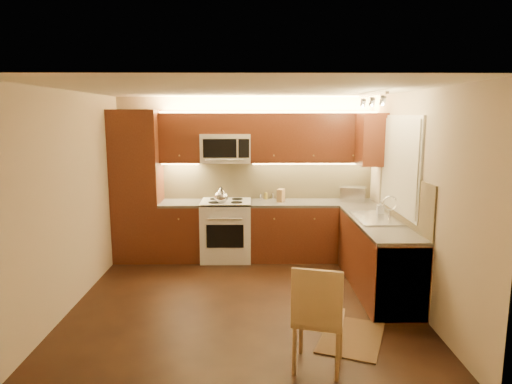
{
  "coord_description": "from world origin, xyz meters",
  "views": [
    {
      "loc": [
        0.09,
        -5.13,
        2.22
      ],
      "look_at": [
        0.15,
        0.55,
        1.25
      ],
      "focal_mm": 31.7,
      "sensor_mm": 36.0,
      "label": 1
    }
  ],
  "objects_px": {
    "kettle": "(221,195)",
    "knife_block": "(281,195)",
    "soap_bottle": "(380,207)",
    "toaster_oven": "(353,194)",
    "stove": "(226,230)",
    "microwave": "(226,148)",
    "sink": "(376,213)",
    "dining_chair": "(319,315)"
  },
  "relations": [
    {
      "from": "kettle",
      "to": "knife_block",
      "type": "xyz_separation_m",
      "value": [
        0.91,
        0.22,
        -0.05
      ]
    },
    {
      "from": "knife_block",
      "to": "soap_bottle",
      "type": "height_order",
      "value": "knife_block"
    },
    {
      "from": "toaster_oven",
      "to": "kettle",
      "type": "bearing_deg",
      "value": -156.82
    },
    {
      "from": "stove",
      "to": "microwave",
      "type": "bearing_deg",
      "value": 90.0
    },
    {
      "from": "soap_bottle",
      "to": "toaster_oven",
      "type": "bearing_deg",
      "value": 99.01
    },
    {
      "from": "stove",
      "to": "sink",
      "type": "bearing_deg",
      "value": -29.36
    },
    {
      "from": "stove",
      "to": "dining_chair",
      "type": "xyz_separation_m",
      "value": [
        0.98,
        -3.09,
        0.02
      ]
    },
    {
      "from": "toaster_oven",
      "to": "knife_block",
      "type": "height_order",
      "value": "toaster_oven"
    },
    {
      "from": "toaster_oven",
      "to": "microwave",
      "type": "bearing_deg",
      "value": -165.56
    },
    {
      "from": "knife_block",
      "to": "dining_chair",
      "type": "bearing_deg",
      "value": -63.98
    },
    {
      "from": "stove",
      "to": "toaster_oven",
      "type": "relative_size",
      "value": 2.49
    },
    {
      "from": "microwave",
      "to": "soap_bottle",
      "type": "xyz_separation_m",
      "value": [
        2.13,
        -1.02,
        -0.73
      ]
    },
    {
      "from": "dining_chair",
      "to": "soap_bottle",
      "type": "bearing_deg",
      "value": 77.75
    },
    {
      "from": "kettle",
      "to": "soap_bottle",
      "type": "height_order",
      "value": "kettle"
    },
    {
      "from": "stove",
      "to": "knife_block",
      "type": "bearing_deg",
      "value": 3.12
    },
    {
      "from": "stove",
      "to": "soap_bottle",
      "type": "distance_m",
      "value": 2.36
    },
    {
      "from": "soap_bottle",
      "to": "kettle",
      "type": "bearing_deg",
      "value": 162.05
    },
    {
      "from": "sink",
      "to": "kettle",
      "type": "relative_size",
      "value": 3.43
    },
    {
      "from": "microwave",
      "to": "dining_chair",
      "type": "height_order",
      "value": "microwave"
    },
    {
      "from": "soap_bottle",
      "to": "dining_chair",
      "type": "bearing_deg",
      "value": -117.43
    },
    {
      "from": "sink",
      "to": "stove",
      "type": "bearing_deg",
      "value": 150.64
    },
    {
      "from": "microwave",
      "to": "kettle",
      "type": "relative_size",
      "value": 3.03
    },
    {
      "from": "stove",
      "to": "microwave",
      "type": "height_order",
      "value": "microwave"
    },
    {
      "from": "microwave",
      "to": "dining_chair",
      "type": "relative_size",
      "value": 0.78
    },
    {
      "from": "kettle",
      "to": "soap_bottle",
      "type": "distance_m",
      "value": 2.3
    },
    {
      "from": "microwave",
      "to": "knife_block",
      "type": "xyz_separation_m",
      "value": [
        0.85,
        -0.09,
        -0.72
      ]
    },
    {
      "from": "kettle",
      "to": "knife_block",
      "type": "height_order",
      "value": "kettle"
    },
    {
      "from": "microwave",
      "to": "dining_chair",
      "type": "xyz_separation_m",
      "value": [
        0.98,
        -3.23,
        -1.24
      ]
    },
    {
      "from": "kettle",
      "to": "toaster_oven",
      "type": "relative_size",
      "value": 0.68
    },
    {
      "from": "soap_bottle",
      "to": "microwave",
      "type": "bearing_deg",
      "value": 154.41
    },
    {
      "from": "sink",
      "to": "dining_chair",
      "type": "bearing_deg",
      "value": -117.39
    },
    {
      "from": "stove",
      "to": "sink",
      "type": "distance_m",
      "value": 2.35
    },
    {
      "from": "microwave",
      "to": "soap_bottle",
      "type": "distance_m",
      "value": 2.47
    },
    {
      "from": "stove",
      "to": "soap_bottle",
      "type": "relative_size",
      "value": 4.87
    },
    {
      "from": "kettle",
      "to": "dining_chair",
      "type": "distance_m",
      "value": 3.15
    },
    {
      "from": "stove",
      "to": "knife_block",
      "type": "xyz_separation_m",
      "value": [
        0.85,
        0.05,
        0.54
      ]
    },
    {
      "from": "microwave",
      "to": "sink",
      "type": "height_order",
      "value": "microwave"
    },
    {
      "from": "soap_bottle",
      "to": "stove",
      "type": "bearing_deg",
      "value": 157.44
    },
    {
      "from": "kettle",
      "to": "toaster_oven",
      "type": "bearing_deg",
      "value": -9.39
    },
    {
      "from": "microwave",
      "to": "stove",
      "type": "bearing_deg",
      "value": -90.0
    },
    {
      "from": "stove",
      "to": "sink",
      "type": "height_order",
      "value": "sink"
    },
    {
      "from": "kettle",
      "to": "sink",
      "type": "bearing_deg",
      "value": -41.41
    }
  ]
}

